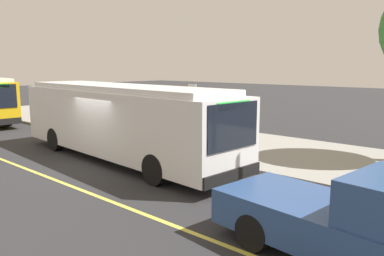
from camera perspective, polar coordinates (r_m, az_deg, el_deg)
ground_plane at (r=14.99m, az=-13.38°, el=-5.26°), size 120.00×120.00×0.00m
sidewalk_curb at (r=18.95m, az=1.65°, el=-1.76°), size 44.00×6.40×0.15m
lane_stripe_center at (r=13.91m, az=-20.87°, el=-6.75°), size 36.00×0.14×0.01m
transit_bus_main at (r=15.27m, az=-10.50°, el=1.28°), size 11.56×3.30×2.95m
pickup_truck at (r=7.74m, az=24.58°, el=-13.09°), size 5.59×2.58×1.85m
bus_shelter at (r=19.85m, az=-3.04°, el=4.11°), size 2.90×1.60×2.48m
waiting_bench at (r=20.02m, az=-3.31°, el=0.44°), size 1.60×0.48×0.95m
route_sign_post at (r=16.31m, az=0.07°, el=3.14°), size 0.44×0.08×2.80m
pedestrian_commuter at (r=17.18m, az=1.35°, el=0.63°), size 0.24×0.40×1.69m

